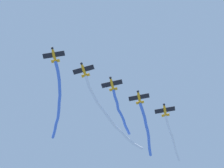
{
  "coord_description": "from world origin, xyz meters",
  "views": [
    {
      "loc": [
        -33.11,
        18.03,
        3.71
      ],
      "look_at": [
        -15.71,
        -13.69,
        85.36
      ],
      "focal_mm": 47.84,
      "sensor_mm": 36.0,
      "label": 1
    }
  ],
  "objects_px": {
    "airplane_slot": "(139,97)",
    "airplane_trail": "(165,110)",
    "airplane_lead": "(54,55)",
    "airplane_left_wing": "(84,70)",
    "airplane_right_wing": "(112,84)"
  },
  "relations": [
    {
      "from": "airplane_left_wing",
      "to": "airplane_trail",
      "type": "relative_size",
      "value": 1.0
    },
    {
      "from": "airplane_right_wing",
      "to": "airplane_trail",
      "type": "distance_m",
      "value": 19.01
    },
    {
      "from": "airplane_right_wing",
      "to": "airplane_slot",
      "type": "relative_size",
      "value": 1.0
    },
    {
      "from": "airplane_lead",
      "to": "airplane_slot",
      "type": "bearing_deg",
      "value": 128.06
    },
    {
      "from": "airplane_lead",
      "to": "airplane_slot",
      "type": "distance_m",
      "value": 28.51
    },
    {
      "from": "airplane_lead",
      "to": "airplane_slot",
      "type": "relative_size",
      "value": 1.0
    },
    {
      "from": "airplane_lead",
      "to": "airplane_right_wing",
      "type": "distance_m",
      "value": 19.0
    },
    {
      "from": "airplane_lead",
      "to": "airplane_trail",
      "type": "relative_size",
      "value": 1.0
    },
    {
      "from": "airplane_right_wing",
      "to": "airplane_slot",
      "type": "distance_m",
      "value": 9.51
    },
    {
      "from": "airplane_slot",
      "to": "airplane_left_wing",
      "type": "bearing_deg",
      "value": -49.28
    },
    {
      "from": "airplane_slot",
      "to": "airplane_trail",
      "type": "height_order",
      "value": "airplane_trail"
    },
    {
      "from": "airplane_right_wing",
      "to": "airplane_slot",
      "type": "height_order",
      "value": "airplane_slot"
    },
    {
      "from": "airplane_slot",
      "to": "airplane_trail",
      "type": "xyz_separation_m",
      "value": [
        -5.05,
        -8.05,
        0.25
      ]
    },
    {
      "from": "airplane_lead",
      "to": "airplane_left_wing",
      "type": "distance_m",
      "value": 9.5
    },
    {
      "from": "airplane_left_wing",
      "to": "airplane_slot",
      "type": "bearing_deg",
      "value": 135.4
    }
  ]
}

